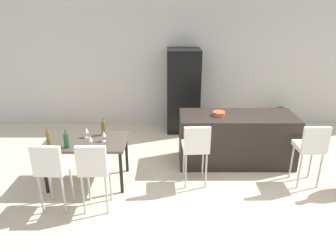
{
  "coord_description": "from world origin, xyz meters",
  "views": [
    {
      "loc": [
        -0.84,
        -4.39,
        2.78
      ],
      "look_at": [
        -0.84,
        0.44,
        0.85
      ],
      "focal_mm": 33.47,
      "sensor_mm": 36.0,
      "label": 1
    }
  ],
  "objects_px": {
    "wine_bottle_near": "(48,138)",
    "dining_chair_near": "(51,166)",
    "fruit_bowl": "(219,114)",
    "wine_bottle_end": "(104,128)",
    "wine_glass_far": "(86,130)",
    "kitchen_island": "(236,139)",
    "dining_chair_far": "(94,166)",
    "bar_chair_left": "(196,146)",
    "wine_glass_right": "(90,139)",
    "wine_glass_left": "(104,134)",
    "wine_bottle_middle": "(66,141)",
    "dining_table": "(86,145)",
    "potted_plant": "(280,116)",
    "bar_chair_middle": "(311,146)",
    "refrigerator": "(183,91)"
  },
  "relations": [
    {
      "from": "wine_bottle_near",
      "to": "dining_chair_far",
      "type": "bearing_deg",
      "value": -35.05
    },
    {
      "from": "refrigerator",
      "to": "fruit_bowl",
      "type": "distance_m",
      "value": 1.71
    },
    {
      "from": "wine_bottle_middle",
      "to": "fruit_bowl",
      "type": "bearing_deg",
      "value": 20.87
    },
    {
      "from": "wine_glass_left",
      "to": "wine_bottle_end",
      "type": "bearing_deg",
      "value": 101.0
    },
    {
      "from": "kitchen_island",
      "to": "wine_bottle_end",
      "type": "distance_m",
      "value": 2.36
    },
    {
      "from": "kitchen_island",
      "to": "wine_glass_far",
      "type": "relative_size",
      "value": 11.71
    },
    {
      "from": "wine_glass_left",
      "to": "fruit_bowl",
      "type": "relative_size",
      "value": 0.82
    },
    {
      "from": "wine_glass_far",
      "to": "wine_bottle_end",
      "type": "bearing_deg",
      "value": 22.4
    },
    {
      "from": "kitchen_island",
      "to": "bar_chair_middle",
      "type": "height_order",
      "value": "bar_chair_middle"
    },
    {
      "from": "bar_chair_left",
      "to": "wine_bottle_near",
      "type": "height_order",
      "value": "wine_bottle_near"
    },
    {
      "from": "dining_chair_far",
      "to": "wine_glass_far",
      "type": "relative_size",
      "value": 6.03
    },
    {
      "from": "wine_glass_far",
      "to": "potted_plant",
      "type": "distance_m",
      "value": 4.47
    },
    {
      "from": "bar_chair_middle",
      "to": "fruit_bowl",
      "type": "xyz_separation_m",
      "value": [
        -1.33,
        0.76,
        0.26
      ]
    },
    {
      "from": "kitchen_island",
      "to": "wine_bottle_near",
      "type": "height_order",
      "value": "wine_bottle_near"
    },
    {
      "from": "wine_bottle_near",
      "to": "dining_chair_near",
      "type": "bearing_deg",
      "value": -69.26
    },
    {
      "from": "wine_bottle_near",
      "to": "refrigerator",
      "type": "xyz_separation_m",
      "value": [
        2.14,
        2.48,
        0.06
      ]
    },
    {
      "from": "bar_chair_middle",
      "to": "wine_glass_right",
      "type": "height_order",
      "value": "bar_chair_middle"
    },
    {
      "from": "dining_chair_far",
      "to": "wine_bottle_end",
      "type": "height_order",
      "value": "same"
    },
    {
      "from": "wine_glass_far",
      "to": "kitchen_island",
      "type": "bearing_deg",
      "value": 12.42
    },
    {
      "from": "kitchen_island",
      "to": "wine_glass_left",
      "type": "xyz_separation_m",
      "value": [
        -2.23,
        -0.71,
        0.4
      ]
    },
    {
      "from": "wine_bottle_near",
      "to": "wine_glass_right",
      "type": "bearing_deg",
      "value": -0.42
    },
    {
      "from": "wine_glass_left",
      "to": "wine_glass_right",
      "type": "bearing_deg",
      "value": -133.09
    },
    {
      "from": "dining_chair_near",
      "to": "wine_glass_far",
      "type": "bearing_deg",
      "value": 72.29
    },
    {
      "from": "dining_chair_near",
      "to": "wine_glass_left",
      "type": "xyz_separation_m",
      "value": [
        0.59,
        0.73,
        0.17
      ]
    },
    {
      "from": "wine_bottle_middle",
      "to": "dining_chair_near",
      "type": "bearing_deg",
      "value": -98.31
    },
    {
      "from": "bar_chair_left",
      "to": "dining_chair_far",
      "type": "relative_size",
      "value": 1.0
    },
    {
      "from": "dining_chair_near",
      "to": "wine_glass_left",
      "type": "bearing_deg",
      "value": 51.16
    },
    {
      "from": "wine_bottle_end",
      "to": "wine_glass_left",
      "type": "bearing_deg",
      "value": -79.0
    },
    {
      "from": "wine_bottle_end",
      "to": "wine_glass_right",
      "type": "xyz_separation_m",
      "value": [
        -0.12,
        -0.43,
        0.0
      ]
    },
    {
      "from": "bar_chair_left",
      "to": "wine_bottle_end",
      "type": "xyz_separation_m",
      "value": [
        -1.48,
        0.33,
        0.16
      ]
    },
    {
      "from": "bar_chair_middle",
      "to": "dining_chair_far",
      "type": "xyz_separation_m",
      "value": [
        -3.23,
        -0.66,
        0.0
      ]
    },
    {
      "from": "dining_table",
      "to": "fruit_bowl",
      "type": "xyz_separation_m",
      "value": [
        2.18,
        0.66,
        0.29
      ]
    },
    {
      "from": "bar_chair_middle",
      "to": "wine_bottle_near",
      "type": "relative_size",
      "value": 3.34
    },
    {
      "from": "wine_bottle_middle",
      "to": "wine_glass_far",
      "type": "bearing_deg",
      "value": 61.11
    },
    {
      "from": "wine_bottle_end",
      "to": "refrigerator",
      "type": "relative_size",
      "value": 0.17
    },
    {
      "from": "fruit_bowl",
      "to": "wine_bottle_end",
      "type": "bearing_deg",
      "value": -167.33
    },
    {
      "from": "kitchen_island",
      "to": "fruit_bowl",
      "type": "distance_m",
      "value": 0.6
    },
    {
      "from": "wine_bottle_near",
      "to": "refrigerator",
      "type": "height_order",
      "value": "refrigerator"
    },
    {
      "from": "kitchen_island",
      "to": "dining_chair_near",
      "type": "bearing_deg",
      "value": -153.02
    },
    {
      "from": "wine_glass_right",
      "to": "refrigerator",
      "type": "relative_size",
      "value": 0.09
    },
    {
      "from": "kitchen_island",
      "to": "dining_chair_far",
      "type": "xyz_separation_m",
      "value": [
        -2.24,
        -1.44,
        0.24
      ]
    },
    {
      "from": "wine_bottle_end",
      "to": "wine_glass_left",
      "type": "height_order",
      "value": "wine_bottle_end"
    },
    {
      "from": "wine_bottle_near",
      "to": "wine_glass_left",
      "type": "xyz_separation_m",
      "value": [
        0.8,
        0.17,
        -0.0
      ]
    },
    {
      "from": "potted_plant",
      "to": "wine_bottle_near",
      "type": "bearing_deg",
      "value": -150.53
    },
    {
      "from": "dining_table",
      "to": "dining_chair_far",
      "type": "distance_m",
      "value": 0.81
    },
    {
      "from": "bar_chair_middle",
      "to": "dining_chair_near",
      "type": "xyz_separation_m",
      "value": [
        -3.81,
        -0.66,
        0.0
      ]
    },
    {
      "from": "bar_chair_left",
      "to": "kitchen_island",
      "type": "bearing_deg",
      "value": 44.22
    },
    {
      "from": "wine_bottle_end",
      "to": "wine_glass_left",
      "type": "distance_m",
      "value": 0.26
    },
    {
      "from": "kitchen_island",
      "to": "wine_glass_left",
      "type": "relative_size",
      "value": 11.71
    },
    {
      "from": "dining_chair_far",
      "to": "bar_chair_left",
      "type": "bearing_deg",
      "value": 24.53
    }
  ]
}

